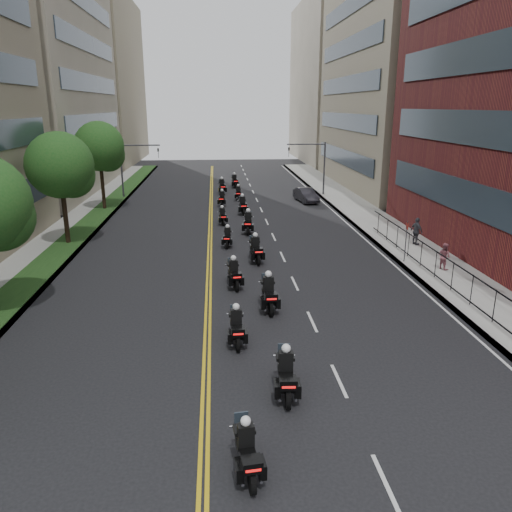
{
  "coord_description": "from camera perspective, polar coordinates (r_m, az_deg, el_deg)",
  "views": [
    {
      "loc": [
        -0.95,
        -10.18,
        9.25
      ],
      "look_at": [
        1.03,
        14.29,
        1.82
      ],
      "focal_mm": 35.0,
      "sensor_mm": 36.0,
      "label": 1
    }
  ],
  "objects": [
    {
      "name": "pedestrian_b",
      "position": [
        30.73,
        20.71,
        -0.01
      ],
      "size": [
        0.82,
        0.92,
        1.55
      ],
      "primitive_type": "imported",
      "rotation": [
        0.0,
        0.0,
        1.95
      ],
      "color": "#94515C",
      "rests_on": "sidewalk_right"
    },
    {
      "name": "motorcycle_7",
      "position": [
        37.56,
        -0.9,
        3.73
      ],
      "size": [
        0.71,
        2.53,
        1.87
      ],
      "rotation": [
        0.0,
        0.0,
        -0.1
      ],
      "color": "black",
      "rests_on": "ground"
    },
    {
      "name": "motorcycle_11",
      "position": [
        51.13,
        -2.04,
        7.13
      ],
      "size": [
        0.51,
        2.2,
        1.62
      ],
      "rotation": [
        0.0,
        0.0,
        -0.03
      ],
      "color": "black",
      "rests_on": "ground"
    },
    {
      "name": "motorcycle_3",
      "position": [
        23.44,
        1.46,
        -4.45
      ],
      "size": [
        0.6,
        2.55,
        1.88
      ],
      "rotation": [
        0.0,
        0.0,
        0.03
      ],
      "color": "black",
      "rests_on": "ground"
    },
    {
      "name": "iron_fence",
      "position": [
        26.54,
        22.44,
        -2.82
      ],
      "size": [
        0.05,
        28.0,
        1.5
      ],
      "color": "black",
      "rests_on": "sidewalk_right"
    },
    {
      "name": "building_left_mid",
      "position": [
        62.35,
        -26.43,
        22.36
      ],
      "size": [
        16.11,
        28.0,
        34.0
      ],
      "color": "gray",
      "rests_on": "ground"
    },
    {
      "name": "sidewalk_right",
      "position": [
        38.6,
        15.13,
        2.49
      ],
      "size": [
        4.0,
        90.0,
        0.15
      ],
      "primitive_type": "cube",
      "color": "gray",
      "rests_on": "ground"
    },
    {
      "name": "motorcycle_0",
      "position": [
        13.88,
        -1.06,
        -21.51
      ],
      "size": [
        0.64,
        2.2,
        1.63
      ],
      "rotation": [
        0.0,
        0.0,
        0.12
      ],
      "color": "black",
      "rests_on": "ground"
    },
    {
      "name": "motorcycle_2",
      "position": [
        20.28,
        -2.23,
        -8.23
      ],
      "size": [
        0.53,
        2.27,
        1.68
      ],
      "rotation": [
        0.0,
        0.0,
        0.03
      ],
      "color": "black",
      "rests_on": "ground"
    },
    {
      "name": "motorcycle_10",
      "position": [
        48.12,
        -3.9,
        6.5
      ],
      "size": [
        0.63,
        2.22,
        1.64
      ],
      "rotation": [
        0.0,
        0.0,
        -0.11
      ],
      "color": "black",
      "rests_on": "ground"
    },
    {
      "name": "traffic_signal_right",
      "position": [
        53.51,
        6.81,
        10.76
      ],
      "size": [
        4.09,
        0.2,
        5.6
      ],
      "color": "#3F3F44",
      "rests_on": "ground"
    },
    {
      "name": "motorcycle_13",
      "position": [
        58.99,
        -2.46,
        8.48
      ],
      "size": [
        0.67,
        2.4,
        1.77
      ],
      "rotation": [
        0.0,
        0.0,
        0.1
      ],
      "color": "black",
      "rests_on": "ground"
    },
    {
      "name": "sidewalk_left",
      "position": [
        38.0,
        -21.39,
        1.68
      ],
      "size": [
        4.0,
        90.0,
        0.15
      ],
      "primitive_type": "cube",
      "color": "gray",
      "rests_on": "ground"
    },
    {
      "name": "motorcycle_9",
      "position": [
        44.3,
        -1.54,
        5.73
      ],
      "size": [
        0.6,
        2.47,
        1.82
      ],
      "rotation": [
        0.0,
        0.0,
        0.05
      ],
      "color": "black",
      "rests_on": "ground"
    },
    {
      "name": "pedestrian_c",
      "position": [
        35.48,
        17.88,
        2.7
      ],
      "size": [
        0.79,
        1.18,
        1.87
      ],
      "primitive_type": "imported",
      "rotation": [
        0.0,
        0.0,
        1.91
      ],
      "color": "#3C3C43",
      "rests_on": "sidewalk_right"
    },
    {
      "name": "motorcycle_5",
      "position": [
        30.58,
        -0.03,
        0.64
      ],
      "size": [
        0.7,
        2.47,
        1.83
      ],
      "rotation": [
        0.0,
        0.0,
        0.11
      ],
      "color": "black",
      "rests_on": "ground"
    },
    {
      "name": "ground",
      "position": [
        13.79,
        0.58,
        -25.31
      ],
      "size": [
        160.0,
        160.0,
        0.0
      ],
      "primitive_type": "plane",
      "color": "black",
      "rests_on": "ground"
    },
    {
      "name": "motorcycle_6",
      "position": [
        34.03,
        -3.27,
        2.08
      ],
      "size": [
        0.57,
        2.07,
        1.52
      ],
      "rotation": [
        0.0,
        0.0,
        -0.1
      ],
      "color": "black",
      "rests_on": "ground"
    },
    {
      "name": "building_right_far",
      "position": [
        91.07,
        10.2,
        18.94
      ],
      "size": [
        15.0,
        28.0,
        26.0
      ],
      "primitive_type": "cube",
      "color": "gray",
      "rests_on": "ground"
    },
    {
      "name": "motorcycle_4",
      "position": [
        26.37,
        -2.53,
        -2.16
      ],
      "size": [
        0.7,
        2.32,
        1.71
      ],
      "rotation": [
        0.0,
        0.0,
        0.13
      ],
      "color": "black",
      "rests_on": "ground"
    },
    {
      "name": "motorcycle_8",
      "position": [
        40.57,
        -3.85,
        4.49
      ],
      "size": [
        0.57,
        2.09,
        1.54
      ],
      "rotation": [
        0.0,
        0.0,
        0.09
      ],
      "color": "black",
      "rests_on": "ground"
    },
    {
      "name": "building_right_tan",
      "position": [
        62.62,
        17.62,
        21.37
      ],
      "size": [
        15.11,
        28.0,
        30.0
      ],
      "color": "gray",
      "rests_on": "ground"
    },
    {
      "name": "street_trees",
      "position": [
        30.78,
        -23.96,
        7.71
      ],
      "size": [
        4.4,
        38.4,
        7.98
      ],
      "color": "black",
      "rests_on": "ground"
    },
    {
      "name": "parked_sedan",
      "position": [
        50.27,
        5.73,
        6.94
      ],
      "size": [
        2.13,
        4.35,
        1.37
      ],
      "primitive_type": "imported",
      "rotation": [
        0.0,
        0.0,
        0.17
      ],
      "color": "black",
      "rests_on": "ground"
    },
    {
      "name": "building_left_far",
      "position": [
        90.73,
        -19.05,
        18.34
      ],
      "size": [
        16.0,
        28.0,
        26.0
      ],
      "primitive_type": "cube",
      "color": "gray",
      "rests_on": "ground"
    },
    {
      "name": "grass_strip",
      "position": [
        37.75,
        -20.25,
        1.86
      ],
      "size": [
        2.0,
        90.0,
        0.04
      ],
      "primitive_type": "cube",
      "color": "#173B15",
      "rests_on": "sidewalk_left"
    },
    {
      "name": "motorcycle_12",
      "position": [
        54.8,
        -3.91,
        7.85
      ],
      "size": [
        0.7,
        2.51,
        1.86
      ],
      "rotation": [
        0.0,
        0.0,
        0.1
      ],
      "color": "black",
      "rests_on": "ground"
    },
    {
      "name": "motorcycle_1",
      "position": [
        16.92,
        3.45,
        -13.53
      ],
      "size": [
        0.59,
        2.43,
        1.79
      ],
      "rotation": [
        0.0,
        0.0,
        -0.05
      ],
      "color": "black",
      "rests_on": "ground"
    },
    {
      "name": "traffic_signal_left",
      "position": [
        53.17,
        -14.14,
        10.34
      ],
      "size": [
        4.09,
        0.2,
        5.6
      ],
      "color": "#3F3F44",
      "rests_on": "ground"
    }
  ]
}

